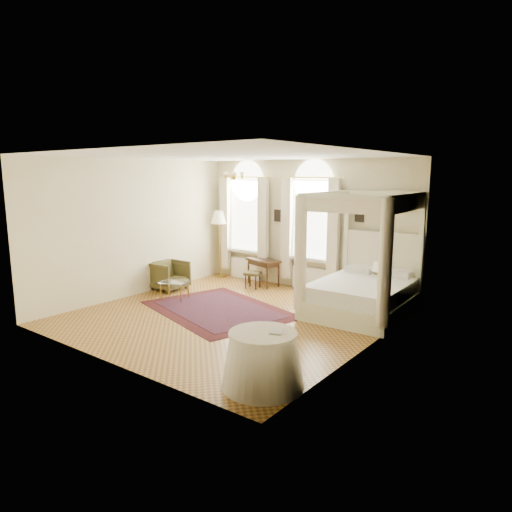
% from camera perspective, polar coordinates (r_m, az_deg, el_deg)
% --- Properties ---
extents(ground, '(6.00, 6.00, 0.00)m').
position_cam_1_polar(ground, '(9.66, -3.11, -7.48)').
color(ground, olive).
rests_on(ground, ground).
extents(room_walls, '(6.00, 6.00, 6.00)m').
position_cam_1_polar(room_walls, '(9.26, -3.22, 4.28)').
color(room_walls, beige).
rests_on(room_walls, ground).
extents(window_left, '(1.62, 0.27, 3.29)m').
position_cam_1_polar(window_left, '(12.72, -1.37, 3.66)').
color(window_left, white).
rests_on(window_left, room_walls).
extents(window_right, '(1.62, 0.27, 3.29)m').
position_cam_1_polar(window_right, '(11.54, 6.84, 2.93)').
color(window_right, white).
rests_on(window_right, room_walls).
extents(chandelier, '(0.51, 0.45, 0.50)m').
position_cam_1_polar(chandelier, '(10.70, -2.79, 10.05)').
color(chandelier, gold).
rests_on(chandelier, room_walls).
extents(wall_pictures, '(2.54, 0.03, 0.39)m').
position_cam_1_polar(wall_pictures, '(11.63, 6.65, 4.99)').
color(wall_pictures, black).
rests_on(wall_pictures, room_walls).
extents(canopy_bed, '(2.01, 2.44, 2.57)m').
position_cam_1_polar(canopy_bed, '(9.84, 13.02, -3.87)').
color(canopy_bed, beige).
rests_on(canopy_bed, ground).
extents(nightstand, '(0.44, 0.40, 0.60)m').
position_cam_1_polar(nightstand, '(10.76, 15.37, -4.34)').
color(nightstand, '#331E0E').
rests_on(nightstand, ground).
extents(nightstand_lamp, '(0.26, 0.26, 0.39)m').
position_cam_1_polar(nightstand_lamp, '(10.64, 14.95, -1.42)').
color(nightstand_lamp, gold).
rests_on(nightstand_lamp, nightstand).
extents(writing_desk, '(1.04, 0.73, 0.70)m').
position_cam_1_polar(writing_desk, '(12.13, 0.92, -0.88)').
color(writing_desk, '#331E0E').
rests_on(writing_desk, ground).
extents(laptop, '(0.36, 0.24, 0.03)m').
position_cam_1_polar(laptop, '(11.97, 1.82, -0.47)').
color(laptop, black).
rests_on(laptop, writing_desk).
extents(stool, '(0.46, 0.46, 0.43)m').
position_cam_1_polar(stool, '(11.85, -0.40, -2.35)').
color(stool, '#453D1D').
rests_on(stool, ground).
extents(armchair, '(0.83, 0.81, 0.75)m').
position_cam_1_polar(armchair, '(11.90, -10.79, -2.41)').
color(armchair, '#453F1D').
rests_on(armchair, ground).
extents(coffee_table, '(0.73, 0.60, 0.43)m').
position_cam_1_polar(coffee_table, '(10.96, -10.17, -3.40)').
color(coffee_table, white).
rests_on(coffee_table, ground).
extents(floor_lamp, '(0.49, 0.49, 1.91)m').
position_cam_1_polar(floor_lamp, '(13.08, -4.60, 4.44)').
color(floor_lamp, gold).
rests_on(floor_lamp, ground).
extents(oriental_rug, '(3.74, 3.13, 0.01)m').
position_cam_1_polar(oriental_rug, '(10.10, -4.73, -6.67)').
color(oriental_rug, '#451013').
rests_on(oriental_rug, ground).
extents(side_table, '(1.16, 1.16, 0.79)m').
position_cam_1_polar(side_table, '(6.49, 0.86, -12.85)').
color(side_table, beige).
rests_on(side_table, ground).
extents(book, '(0.26, 0.29, 0.02)m').
position_cam_1_polar(book, '(6.35, 1.77, -9.34)').
color(book, black).
rests_on(book, side_table).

